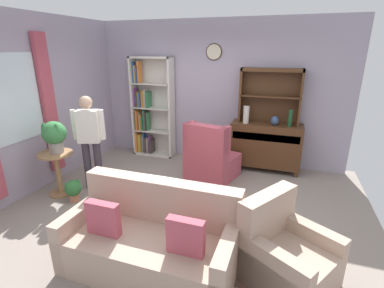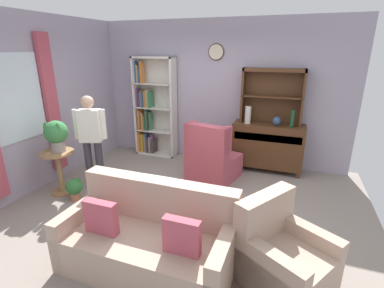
{
  "view_description": "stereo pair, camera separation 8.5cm",
  "coord_description": "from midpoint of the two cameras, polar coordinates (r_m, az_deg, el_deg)",
  "views": [
    {
      "loc": [
        1.34,
        -3.47,
        2.25
      ],
      "look_at": [
        0.1,
        0.2,
        0.95
      ],
      "focal_mm": 26.65,
      "sensor_mm": 36.0,
      "label": 1
    },
    {
      "loc": [
        1.42,
        -3.44,
        2.25
      ],
      "look_at": [
        0.1,
        0.2,
        0.95
      ],
      "focal_mm": 26.65,
      "sensor_mm": 36.0,
      "label": 2
    }
  ],
  "objects": [
    {
      "name": "ground_plane",
      "position": [
        4.35,
        -1.62,
        -12.73
      ],
      "size": [
        5.4,
        4.6,
        0.02
      ],
      "primitive_type": "cube",
      "color": "gray"
    },
    {
      "name": "wall_back",
      "position": [
        5.81,
        6.12,
        10.12
      ],
      "size": [
        5.0,
        0.09,
        2.8
      ],
      "color": "#A399AD",
      "rests_on": "ground_plane"
    },
    {
      "name": "wall_left",
      "position": [
        5.25,
        -28.74,
        6.97
      ],
      "size": [
        0.16,
        4.2,
        2.8
      ],
      "color": "#A399AD",
      "rests_on": "ground_plane"
    },
    {
      "name": "area_rug",
      "position": [
        4.05,
        -0.5,
        -15.14
      ],
      "size": [
        2.63,
        1.84,
        0.01
      ],
      "primitive_type": "cube",
      "color": "brown",
      "rests_on": "ground_plane"
    },
    {
      "name": "bookshelf",
      "position": [
        6.23,
        -7.67,
        6.63
      ],
      "size": [
        0.9,
        0.3,
        2.1
      ],
      "color": "silver",
      "rests_on": "ground_plane"
    },
    {
      "name": "sideboard",
      "position": [
        5.6,
        15.27,
        -0.21
      ],
      "size": [
        1.3,
        0.45,
        0.92
      ],
      "color": "#4C2D19",
      "rests_on": "ground_plane"
    },
    {
      "name": "sideboard_hutch",
      "position": [
        5.48,
        16.32,
        10.61
      ],
      "size": [
        1.1,
        0.26,
        1.0
      ],
      "color": "#4C2D19",
      "rests_on": "sideboard"
    },
    {
      "name": "vase_tall",
      "position": [
        5.41,
        11.58,
        5.73
      ],
      "size": [
        0.11,
        0.11,
        0.32
      ],
      "primitive_type": "cylinder",
      "color": "beige",
      "rests_on": "sideboard"
    },
    {
      "name": "vase_round",
      "position": [
        5.4,
        17.02,
        4.41
      ],
      "size": [
        0.15,
        0.15,
        0.17
      ],
      "primitive_type": "ellipsoid",
      "color": "#33476B",
      "rests_on": "sideboard"
    },
    {
      "name": "bottle_wine",
      "position": [
        5.35,
        19.85,
        4.78
      ],
      "size": [
        0.07,
        0.07,
        0.31
      ],
      "primitive_type": "cylinder",
      "color": "#194223",
      "rests_on": "sideboard"
    },
    {
      "name": "couch_floral",
      "position": [
        3.23,
        -7.79,
        -18.56
      ],
      "size": [
        1.81,
        0.86,
        0.9
      ],
      "color": "tan",
      "rests_on": "ground_plane"
    },
    {
      "name": "armchair_floral",
      "position": [
        3.18,
        18.47,
        -20.64
      ],
      "size": [
        1.06,
        1.05,
        0.88
      ],
      "color": "tan",
      "rests_on": "ground_plane"
    },
    {
      "name": "wingback_chair",
      "position": [
        5.08,
        4.43,
        -3.03
      ],
      "size": [
        0.95,
        0.96,
        1.05
      ],
      "color": "#B74C5B",
      "rests_on": "ground_plane"
    },
    {
      "name": "plant_stand",
      "position": [
        5.03,
        -24.58,
        -4.36
      ],
      "size": [
        0.52,
        0.52,
        0.71
      ],
      "color": "#997047",
      "rests_on": "ground_plane"
    },
    {
      "name": "potted_plant_large",
      "position": [
        4.86,
        -25.17,
        1.86
      ],
      "size": [
        0.36,
        0.36,
        0.5
      ],
      "color": "gray",
      "rests_on": "plant_stand"
    },
    {
      "name": "potted_plant_small",
      "position": [
        4.8,
        -21.99,
        -8.14
      ],
      "size": [
        0.25,
        0.25,
        0.35
      ],
      "color": "#AD6B4C",
      "rests_on": "ground_plane"
    },
    {
      "name": "person_reading",
      "position": [
        4.87,
        -19.07,
        1.52
      ],
      "size": [
        0.52,
        0.3,
        1.56
      ],
      "color": "#38333D",
      "rests_on": "ground_plane"
    },
    {
      "name": "coffee_table",
      "position": [
        3.74,
        -2.51,
        -11.97
      ],
      "size": [
        0.8,
        0.5,
        0.42
      ],
      "color": "#4C2D19",
      "rests_on": "ground_plane"
    },
    {
      "name": "book_stack",
      "position": [
        3.78,
        -3.55,
        -10.01
      ],
      "size": [
        0.22,
        0.14,
        0.05
      ],
      "color": "#3F3833",
      "rests_on": "coffee_table"
    }
  ]
}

